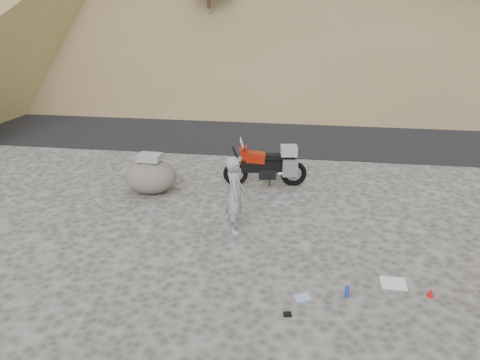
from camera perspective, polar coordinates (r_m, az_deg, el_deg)
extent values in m
plane|color=#43403D|center=(10.15, 3.27, -7.76)|extent=(140.00, 140.00, 0.00)
cube|color=black|center=(18.48, 5.68, 6.26)|extent=(120.00, 7.00, 0.05)
torus|color=black|center=(12.90, -0.55, 0.77)|extent=(0.69, 0.22, 0.68)
cylinder|color=black|center=(12.90, -0.55, 0.77)|extent=(0.21, 0.09, 0.21)
torus|color=black|center=(12.99, 6.55, 0.77)|extent=(0.74, 0.25, 0.73)
cylinder|color=black|center=(12.99, 6.55, 0.77)|extent=(0.24, 0.11, 0.23)
cylinder|color=black|center=(12.76, -0.19, 2.37)|extent=(0.39, 0.12, 0.84)
cylinder|color=black|center=(12.63, 0.47, 4.05)|extent=(0.14, 0.64, 0.05)
cube|color=black|center=(12.83, 2.92, 1.72)|extent=(1.27, 0.42, 0.31)
cube|color=black|center=(12.91, 3.36, 0.86)|extent=(0.51, 0.37, 0.29)
cube|color=maroon|center=(12.73, 1.87, 2.81)|extent=(0.58, 0.39, 0.32)
cube|color=maroon|center=(12.69, 0.61, 3.34)|extent=(0.36, 0.39, 0.37)
cube|color=silver|center=(12.60, 0.28, 4.50)|extent=(0.16, 0.33, 0.26)
cube|color=black|center=(12.76, 4.10, 2.89)|extent=(0.60, 0.31, 0.12)
cube|color=black|center=(12.80, 5.86, 2.71)|extent=(0.39, 0.24, 0.10)
cube|color=#B5B4BA|center=(12.63, 6.13, 1.42)|extent=(0.43, 0.18, 0.47)
cube|color=#B5B4BA|center=(13.13, 5.89, 2.26)|extent=(0.43, 0.18, 0.47)
cube|color=gray|center=(12.74, 5.99, 3.59)|extent=(0.48, 0.41, 0.27)
cube|color=maroon|center=(12.79, -0.56, 2.06)|extent=(0.33, 0.17, 0.04)
cylinder|color=black|center=(12.81, 3.62, -0.18)|extent=(0.06, 0.22, 0.38)
cylinder|color=#B5B4BA|center=(12.80, 5.72, 0.83)|extent=(0.48, 0.16, 0.13)
imported|color=gray|center=(10.66, -0.59, -6.15)|extent=(0.50, 0.69, 1.77)
ellipsoid|color=#524D46|center=(12.66, -10.83, 0.45)|extent=(1.64, 1.49, 0.90)
cube|color=gray|center=(12.47, -11.01, 2.75)|extent=(0.67, 0.53, 0.18)
cube|color=white|center=(9.34, 18.19, -11.86)|extent=(0.46, 0.41, 0.02)
cylinder|color=#1C34A8|center=(8.72, 12.91, -13.13)|extent=(0.09, 0.09, 0.22)
cone|color=red|center=(9.18, 22.21, -12.61)|extent=(0.15, 0.15, 0.15)
cube|color=black|center=(8.19, 5.80, -15.97)|extent=(0.15, 0.12, 0.04)
cube|color=#8AA2D6|center=(8.62, 7.62, -14.01)|extent=(0.34, 0.30, 0.01)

